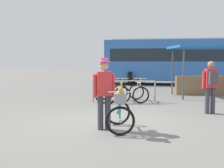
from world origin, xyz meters
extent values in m
plane|color=slate|center=(0.00, 0.00, 0.00)|extent=(80.00, 80.00, 0.00)
cylinder|color=#99999E|center=(-0.56, 3.54, 0.42)|extent=(0.06, 0.06, 0.85)
cylinder|color=#99999E|center=(1.89, 3.55, 0.42)|extent=(0.06, 0.06, 0.85)
cylinder|color=#99999E|center=(0.66, 3.54, 0.85)|extent=(2.45, 0.06, 0.05)
torus|color=black|center=(-0.14, 4.23, 0.33)|extent=(0.66, 0.10, 0.66)
cylinder|color=#B7B7BC|center=(-0.14, 4.23, 0.33)|extent=(0.08, 0.06, 0.08)
torus|color=black|center=(-0.15, 3.21, 0.33)|extent=(0.66, 0.10, 0.66)
cylinder|color=#B7B7BC|center=(-0.15, 3.21, 0.33)|extent=(0.08, 0.06, 0.08)
cube|color=red|center=(-0.14, 3.72, 0.56)|extent=(0.04, 0.92, 0.04)
cube|color=red|center=(-0.14, 3.67, 0.78)|extent=(0.04, 0.61, 0.04)
cylinder|color=red|center=(-0.14, 3.90, 0.60)|extent=(0.03, 0.03, 0.55)
cube|color=black|center=(-0.14, 3.90, 0.88)|extent=(0.12, 0.24, 0.06)
cylinder|color=red|center=(-0.14, 3.33, 0.65)|extent=(0.03, 0.03, 0.63)
cylinder|color=#B7B7BC|center=(-0.14, 3.33, 0.96)|extent=(0.52, 0.03, 0.03)
torus|color=black|center=(0.54, 4.23, 0.33)|extent=(0.66, 0.10, 0.66)
cylinder|color=#B7B7BC|center=(0.54, 4.23, 0.33)|extent=(0.08, 0.06, 0.08)
torus|color=black|center=(0.58, 3.21, 0.33)|extent=(0.66, 0.10, 0.66)
cylinder|color=#B7B7BC|center=(0.58, 3.21, 0.33)|extent=(0.08, 0.06, 0.08)
cube|color=yellow|center=(0.56, 3.72, 0.56)|extent=(0.07, 0.92, 0.04)
cube|color=yellow|center=(0.56, 3.67, 0.78)|extent=(0.06, 0.61, 0.04)
cylinder|color=yellow|center=(0.55, 3.91, 0.60)|extent=(0.03, 0.03, 0.55)
cube|color=black|center=(0.55, 3.91, 0.88)|extent=(0.13, 0.24, 0.06)
cylinder|color=yellow|center=(0.57, 3.33, 0.65)|extent=(0.03, 0.03, 0.63)
cylinder|color=#B7B7BC|center=(0.57, 3.33, 0.96)|extent=(0.52, 0.05, 0.03)
torus|color=black|center=(1.23, 4.23, 0.33)|extent=(0.66, 0.11, 0.66)
cylinder|color=#B7B7BC|center=(1.23, 4.23, 0.33)|extent=(0.08, 0.07, 0.08)
torus|color=black|center=(1.29, 3.22, 0.33)|extent=(0.66, 0.11, 0.66)
cylinder|color=#B7B7BC|center=(1.29, 3.22, 0.33)|extent=(0.08, 0.07, 0.08)
cube|color=silver|center=(1.26, 3.73, 0.56)|extent=(0.09, 0.92, 0.04)
cube|color=silver|center=(1.26, 3.68, 0.78)|extent=(0.08, 0.61, 0.04)
cylinder|color=silver|center=(1.25, 3.91, 0.60)|extent=(0.03, 0.03, 0.55)
cube|color=black|center=(1.25, 3.91, 0.88)|extent=(0.14, 0.25, 0.06)
cylinder|color=silver|center=(1.28, 3.34, 0.65)|extent=(0.03, 0.03, 0.63)
cylinder|color=#B7B7BC|center=(1.28, 3.34, 0.96)|extent=(0.52, 0.06, 0.03)
torus|color=black|center=(0.28, -0.26, 0.33)|extent=(0.66, 0.08, 0.66)
cylinder|color=#B7B7BC|center=(0.28, -0.26, 0.33)|extent=(0.08, 0.06, 0.08)
torus|color=black|center=(0.31, -1.28, 0.33)|extent=(0.66, 0.08, 0.66)
cylinder|color=#B7B7BC|center=(0.31, -1.28, 0.33)|extent=(0.08, 0.06, 0.08)
cube|color=teal|center=(0.29, -0.77, 0.56)|extent=(0.06, 0.92, 0.04)
cube|color=teal|center=(0.29, -0.82, 0.78)|extent=(0.05, 0.61, 0.04)
cylinder|color=teal|center=(0.29, -0.58, 0.60)|extent=(0.03, 0.03, 0.55)
cube|color=black|center=(0.29, -0.58, 0.88)|extent=(0.13, 0.24, 0.06)
cylinder|color=teal|center=(0.30, -1.16, 0.65)|extent=(0.03, 0.03, 0.63)
cylinder|color=#B7B7BC|center=(0.30, -1.16, 0.96)|extent=(0.52, 0.04, 0.03)
cube|color=gray|center=(0.31, -1.30, 0.84)|extent=(0.26, 0.21, 0.22)
ellipsoid|color=tan|center=(0.31, -1.30, 0.94)|extent=(0.18, 0.16, 0.16)
sphere|color=tan|center=(0.31, -1.38, 1.04)|extent=(0.11, 0.11, 0.11)
cylinder|color=#383842|center=(-0.15, -0.74, 0.41)|extent=(0.14, 0.14, 0.82)
cylinder|color=#383842|center=(0.03, -0.71, 0.41)|extent=(0.14, 0.14, 0.82)
cube|color=red|center=(-0.06, -0.73, 1.11)|extent=(0.37, 0.27, 0.58)
cylinder|color=red|center=(-0.28, -0.75, 1.06)|extent=(0.09, 0.09, 0.55)
cylinder|color=red|center=(0.15, -0.66, 1.06)|extent=(0.09, 0.09, 0.55)
sphere|color=tan|center=(-0.06, -0.73, 1.53)|extent=(0.22, 0.22, 0.22)
cylinder|color=#E05999|center=(-0.06, -0.73, 1.63)|extent=(0.32, 0.32, 0.02)
cylinder|color=#E05999|center=(-0.06, -0.73, 1.68)|extent=(0.20, 0.20, 0.09)
cylinder|color=#383842|center=(3.13, 1.18, 0.41)|extent=(0.14, 0.14, 0.82)
cylinder|color=#383842|center=(3.31, 1.20, 0.41)|extent=(0.14, 0.14, 0.82)
cube|color=red|center=(3.22, 1.19, 1.11)|extent=(0.36, 0.23, 0.58)
cylinder|color=red|center=(3.00, 1.19, 1.06)|extent=(0.09, 0.09, 0.55)
cylinder|color=red|center=(3.44, 1.23, 1.06)|extent=(0.09, 0.09, 0.55)
sphere|color=#9E7051|center=(3.22, 1.19, 1.53)|extent=(0.22, 0.22, 0.22)
cube|color=#3F3F44|center=(3.23, 1.03, 1.13)|extent=(0.27, 0.16, 0.40)
cube|color=#3366B7|center=(4.90, 11.46, 1.65)|extent=(10.28, 4.20, 2.70)
cube|color=#19232D|center=(4.90, 11.46, 2.00)|extent=(9.50, 4.08, 0.84)
cube|color=silver|center=(4.90, 11.46, 3.04)|extent=(9.25, 3.78, 0.08)
cylinder|color=black|center=(1.48, 10.80, 0.45)|extent=(0.40, 0.93, 0.90)
cylinder|color=black|center=(1.91, 13.26, 0.45)|extent=(0.40, 0.93, 0.90)
cylinder|color=black|center=(8.31, 12.13, 0.45)|extent=(0.40, 0.93, 0.90)
cylinder|color=#4C4C51|center=(3.15, 6.01, 1.10)|extent=(0.07, 0.07, 2.20)
cylinder|color=#4C4C51|center=(3.20, 4.21, 1.10)|extent=(0.07, 0.07, 2.20)
cube|color=blue|center=(4.47, 5.14, 2.25)|extent=(3.16, 2.38, 0.10)
cube|color=olive|center=(4.45, 5.89, 0.45)|extent=(2.35, 0.36, 0.90)
camera|label=1|loc=(0.05, -7.23, 1.67)|focal=44.00mm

